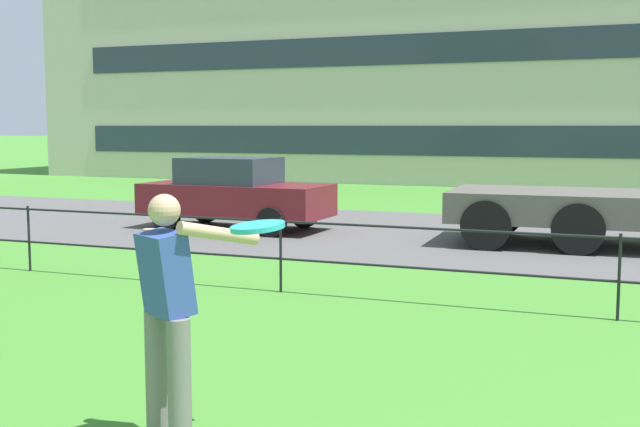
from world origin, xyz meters
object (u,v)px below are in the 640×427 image
(person_thrower, at_px, (168,311))
(apartment_building_background, at_px, (449,21))
(car_maroon_right, at_px, (235,193))
(frisbee, at_px, (258,227))

(person_thrower, xyz_separation_m, apartment_building_background, (-5.12, 31.16, 5.93))
(car_maroon_right, relative_size, apartment_building_background, 0.12)
(person_thrower, distance_m, apartment_building_background, 32.13)
(frisbee, relative_size, car_maroon_right, 0.09)
(car_maroon_right, distance_m, apartment_building_background, 21.53)
(person_thrower, height_order, car_maroon_right, person_thrower)
(person_thrower, height_order, frisbee, person_thrower)
(person_thrower, relative_size, apartment_building_background, 0.05)
(frisbee, bearing_deg, person_thrower, 138.19)
(person_thrower, bearing_deg, frisbee, -41.81)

